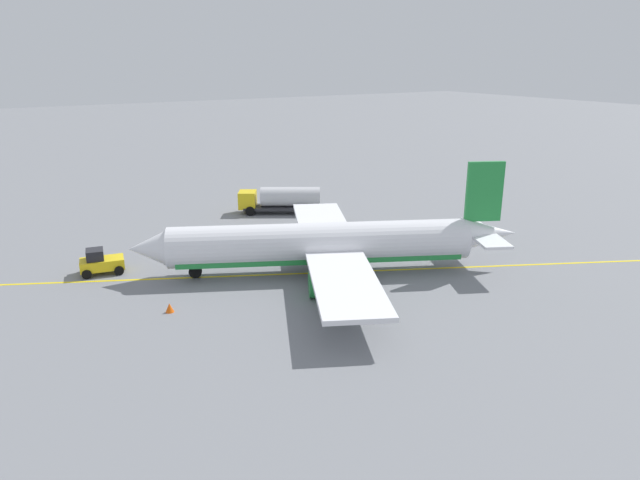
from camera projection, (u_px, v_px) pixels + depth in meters
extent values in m
plane|color=slate|center=(320.00, 273.00, 49.79)|extent=(400.00, 400.00, 0.00)
cylinder|color=white|center=(320.00, 243.00, 48.95)|extent=(24.63, 13.93, 3.48)
cube|color=#238C3D|center=(320.00, 253.00, 49.24)|extent=(23.08, 12.76, 0.97)
cone|color=white|center=(150.00, 248.00, 47.53)|extent=(4.63, 4.53, 3.34)
cone|color=white|center=(488.00, 234.00, 50.33)|extent=(5.75, 4.78, 2.96)
cube|color=#238C3D|center=(484.00, 192.00, 49.10)|extent=(3.05, 1.68, 5.20)
cube|color=white|center=(481.00, 233.00, 50.25)|extent=(5.72, 8.63, 0.24)
cube|color=white|center=(332.00, 247.00, 49.18)|extent=(16.69, 28.55, 0.36)
cylinder|color=#238C3D|center=(330.00, 284.00, 44.56)|extent=(3.79, 3.25, 2.10)
cylinder|color=#238C3D|center=(316.00, 243.00, 54.41)|extent=(3.79, 3.25, 2.10)
cylinder|color=#4C4C51|center=(195.00, 265.00, 48.38)|extent=(0.24, 0.24, 1.15)
cylinder|color=black|center=(195.00, 271.00, 48.56)|extent=(1.17, 0.83, 1.10)
cylinder|color=#4C4C51|center=(347.00, 270.00, 47.18)|extent=(0.24, 0.24, 1.15)
cylinder|color=black|center=(347.00, 277.00, 47.36)|extent=(1.17, 0.83, 1.10)
cylinder|color=#4C4C51|center=(339.00, 250.00, 52.11)|extent=(0.24, 0.24, 1.15)
cylinder|color=black|center=(339.00, 256.00, 52.28)|extent=(1.17, 0.83, 1.10)
cube|color=#2D2D33|center=(286.00, 207.00, 68.61)|extent=(9.73, 7.18, 0.30)
cube|color=yellow|center=(248.00, 200.00, 68.30)|extent=(2.95, 3.09, 2.00)
cube|color=black|center=(240.00, 196.00, 68.18)|extent=(1.16, 1.80, 0.90)
cylinder|color=silver|center=(290.00, 197.00, 68.21)|extent=(7.22, 5.57, 2.30)
cylinder|color=black|center=(250.00, 211.00, 67.45)|extent=(1.12, 0.86, 1.10)
cylinder|color=black|center=(252.00, 206.00, 69.83)|extent=(1.12, 0.86, 1.10)
cylinder|color=black|center=(306.00, 211.00, 67.47)|extent=(1.12, 0.86, 1.10)
cylinder|color=black|center=(306.00, 206.00, 69.85)|extent=(1.12, 0.86, 1.10)
cube|color=yellow|center=(102.00, 264.00, 49.51)|extent=(3.90, 2.60, 0.90)
cube|color=black|center=(95.00, 255.00, 49.07)|extent=(1.66, 1.82, 0.90)
cylinder|color=black|center=(118.00, 263.00, 50.98)|extent=(0.84, 0.44, 0.80)
cylinder|color=black|center=(119.00, 271.00, 49.20)|extent=(0.84, 0.44, 0.80)
cylinder|color=black|center=(87.00, 267.00, 50.10)|extent=(0.84, 0.44, 0.80)
cylinder|color=black|center=(87.00, 274.00, 48.32)|extent=(0.84, 0.44, 0.80)
cube|color=navy|center=(338.00, 219.00, 64.61)|extent=(0.46, 0.53, 0.85)
cube|color=yellow|center=(338.00, 213.00, 64.38)|extent=(0.53, 0.62, 0.60)
sphere|color=tan|center=(338.00, 209.00, 64.25)|extent=(0.24, 0.24, 0.24)
cone|color=#F2590F|center=(170.00, 308.00, 42.06)|extent=(0.63, 0.63, 0.70)
cone|color=#F2590F|center=(169.00, 260.00, 51.86)|extent=(0.58, 0.58, 0.65)
cube|color=yellow|center=(320.00, 273.00, 49.79)|extent=(72.62, 33.98, 0.01)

